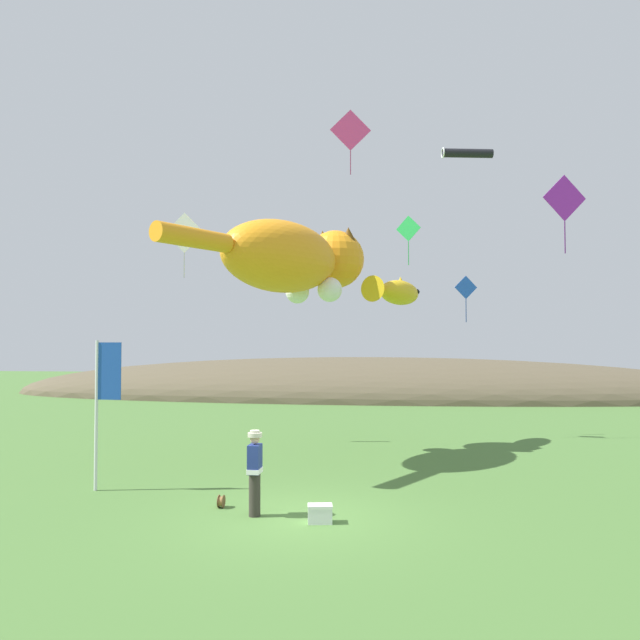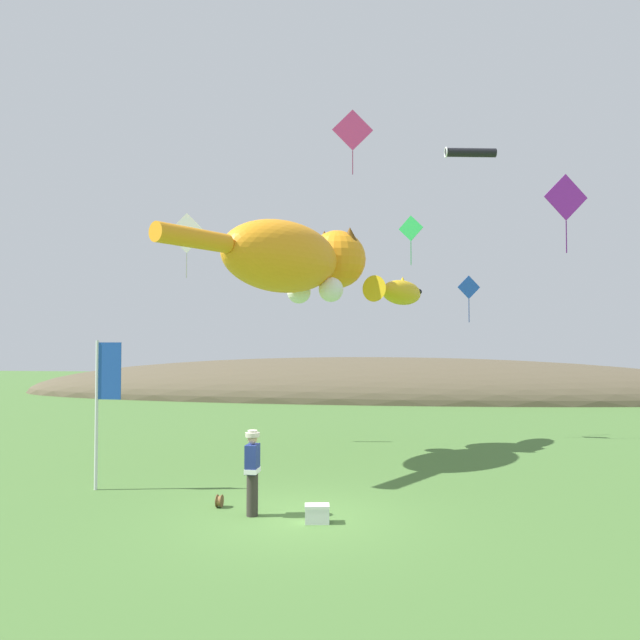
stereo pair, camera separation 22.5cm
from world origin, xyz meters
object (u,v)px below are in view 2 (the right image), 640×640
festival_banner_pole (103,392)px  kite_diamond_pink (353,130)px  kite_giant_cat (295,259)px  kite_tube_streamer (470,153)px  kite_diamond_white (187,233)px  festival_attendant (252,470)px  picnic_cooler (317,514)px  kite_fish_windsock (397,292)px  kite_diamond_green (411,229)px  kite_spool (219,501)px  kite_diamond_violet (566,198)px  kite_diamond_blue (469,288)px

festival_banner_pole → kite_diamond_pink: (5.43, 8.32, 9.08)m
kite_giant_cat → kite_tube_streamer: 10.27m
kite_diamond_pink → kite_diamond_white: 7.21m
festival_attendant → kite_giant_cat: 8.26m
picnic_cooler → kite_diamond_pink: bearing=91.0°
kite_giant_cat → kite_tube_streamer: bearing=47.4°
festival_attendant → kite_fish_windsock: bearing=72.9°
picnic_cooler → kite_tube_streamer: kite_tube_streamer is taller
kite_giant_cat → kite_diamond_green: 5.97m
kite_spool → kite_fish_windsock: bearing=66.8°
kite_diamond_violet → kite_diamond_green: kite_diamond_green is taller
kite_fish_windsock → kite_diamond_pink: (-1.63, 0.75, 6.08)m
kite_spool → kite_diamond_violet: size_ratio=0.13×
kite_diamond_violet → kite_diamond_pink: (-6.36, 4.85, 3.86)m
kite_diamond_white → kite_diamond_violet: bearing=-16.0°
kite_giant_cat → kite_diamond_green: size_ratio=4.10×
festival_banner_pole → kite_diamond_pink: size_ratio=1.50×
kite_fish_windsock → kite_diamond_green: kite_diamond_green is taller
kite_spool → kite_diamond_blue: 14.17m
picnic_cooler → kite_diamond_violet: size_ratio=0.24×
festival_attendant → kite_diamond_violet: kite_diamond_violet is taller
kite_diamond_pink → kite_diamond_blue: bearing=23.3°
festival_banner_pole → kite_diamond_white: bearing=93.8°
kite_fish_windsock → kite_tube_streamer: bearing=51.6°
kite_diamond_pink → kite_diamond_green: size_ratio=1.30×
festival_banner_pole → picnic_cooler: bearing=-19.6°
festival_banner_pole → kite_fish_windsock: 10.77m
kite_diamond_violet → kite_diamond_blue: (-2.02, 6.71, -1.90)m
kite_diamond_pink → kite_diamond_green: bearing=20.5°
festival_banner_pole → kite_diamond_blue: (9.77, 10.18, 3.33)m
kite_spool → festival_banner_pole: bearing=161.0°
kite_diamond_green → kite_diamond_white: (-8.01, -2.14, -0.35)m
festival_banner_pole → kite_diamond_violet: kite_diamond_violet is taller
kite_fish_windsock → kite_diamond_white: bearing=-175.5°
kite_giant_cat → kite_diamond_pink: kite_diamond_pink is taller
kite_giant_cat → kite_diamond_pink: size_ratio=3.16×
kite_diamond_blue → kite_diamond_white: size_ratio=0.77×
kite_spool → festival_attendant: bearing=-32.3°
kite_giant_cat → festival_banner_pole: bearing=-130.1°
kite_fish_windsock → kite_diamond_blue: 3.78m
picnic_cooler → kite_diamond_white: kite_diamond_white is taller
kite_fish_windsock → kite_tube_streamer: size_ratio=1.59×
festival_banner_pole → kite_diamond_green: (7.55, 9.11, 5.49)m
kite_spool → kite_diamond_violet: 12.20m
festival_attendant → kite_giant_cat: kite_giant_cat is taller
festival_attendant → picnic_cooler: 1.63m
kite_tube_streamer → festival_banner_pole: bearing=-131.6°
festival_banner_pole → kite_fish_windsock: (7.05, 7.57, 3.00)m
kite_diamond_white → festival_attendant: bearing=-61.7°
kite_diamond_blue → kite_diamond_green: size_ratio=0.97×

